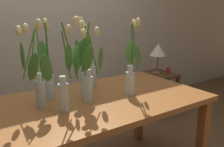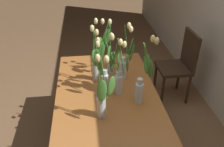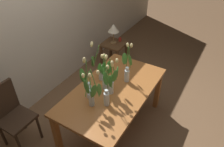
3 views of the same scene
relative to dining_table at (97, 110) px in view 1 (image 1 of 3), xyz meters
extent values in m
cube|color=beige|center=(0.00, 1.45, 0.70)|extent=(9.00, 0.10, 2.70)
cube|color=#A3602D|center=(0.00, 0.00, 0.07)|extent=(1.60, 0.90, 0.04)
cube|color=#A3602D|center=(0.74, -0.39, -0.30)|extent=(0.07, 0.07, 0.70)
cube|color=#A3602D|center=(0.74, 0.39, -0.30)|extent=(0.07, 0.07, 0.70)
cylinder|color=silver|center=(0.25, -0.07, 0.18)|extent=(0.07, 0.07, 0.18)
cylinder|color=silver|center=(0.25, -0.07, 0.30)|extent=(0.04, 0.04, 0.05)
cylinder|color=silver|center=(0.25, -0.07, 0.15)|extent=(0.06, 0.06, 0.11)
cylinder|color=#3D752D|center=(0.28, -0.08, 0.46)|extent=(0.05, 0.02, 0.34)
ellipsoid|color=#F4E093|center=(0.30, -0.09, 0.63)|extent=(0.04, 0.04, 0.06)
ellipsoid|color=#4C8E38|center=(0.32, -0.07, 0.39)|extent=(0.06, 0.09, 0.18)
cylinder|color=#3D752D|center=(0.28, -0.05, 0.46)|extent=(0.06, 0.04, 0.33)
ellipsoid|color=#F4E093|center=(0.30, -0.03, 0.62)|extent=(0.04, 0.04, 0.06)
ellipsoid|color=#4C8E38|center=(0.30, 0.00, 0.41)|extent=(0.07, 0.09, 0.17)
cylinder|color=silver|center=(-0.08, -0.01, 0.18)|extent=(0.07, 0.07, 0.18)
cylinder|color=silver|center=(-0.08, -0.01, 0.30)|extent=(0.04, 0.04, 0.05)
cylinder|color=silver|center=(-0.08, -0.01, 0.15)|extent=(0.06, 0.06, 0.11)
cylinder|color=#3D752D|center=(-0.08, 0.02, 0.45)|extent=(0.02, 0.06, 0.32)
ellipsoid|color=#F4E093|center=(-0.09, 0.05, 0.62)|extent=(0.04, 0.04, 0.06)
ellipsoid|color=#427F33|center=(-0.12, 0.06, 0.39)|extent=(0.10, 0.07, 0.18)
cylinder|color=#3D752D|center=(-0.05, -0.04, 0.44)|extent=(0.05, 0.06, 0.28)
ellipsoid|color=#F4E093|center=(-0.03, -0.07, 0.58)|extent=(0.04, 0.04, 0.06)
ellipsoid|color=#427F33|center=(0.00, -0.06, 0.40)|extent=(0.07, 0.08, 0.18)
cylinder|color=#3D752D|center=(-0.05, 0.05, 0.44)|extent=(0.05, 0.12, 0.28)
ellipsoid|color=#F4E093|center=(-0.03, 0.11, 0.59)|extent=(0.04, 0.04, 0.06)
ellipsoid|color=#427F33|center=(-0.06, 0.10, 0.43)|extent=(0.10, 0.05, 0.18)
cylinder|color=#3D752D|center=(-0.10, -0.04, 0.43)|extent=(0.05, 0.05, 0.28)
ellipsoid|color=#F4E093|center=(-0.12, -0.06, 0.57)|extent=(0.04, 0.04, 0.06)
ellipsoid|color=#427F33|center=(-0.11, -0.09, 0.42)|extent=(0.09, 0.09, 0.18)
cylinder|color=silver|center=(0.10, 0.26, 0.18)|extent=(0.07, 0.07, 0.18)
cylinder|color=silver|center=(0.10, 0.26, 0.30)|extent=(0.04, 0.04, 0.05)
cylinder|color=silver|center=(0.10, 0.26, 0.15)|extent=(0.06, 0.06, 0.11)
cylinder|color=#56933D|center=(0.09, 0.32, 0.46)|extent=(0.03, 0.11, 0.33)
ellipsoid|color=#F4E093|center=(0.08, 0.37, 0.64)|extent=(0.04, 0.04, 0.06)
ellipsoid|color=#427F33|center=(0.06, 0.35, 0.38)|extent=(0.08, 0.05, 0.17)
cylinder|color=#56933D|center=(0.07, 0.30, 0.46)|extent=(0.06, 0.09, 0.34)
ellipsoid|color=#F4E093|center=(0.05, 0.34, 0.64)|extent=(0.04, 0.04, 0.06)
ellipsoid|color=#427F33|center=(0.03, 0.32, 0.41)|extent=(0.12, 0.06, 0.18)
cylinder|color=silver|center=(-0.04, 0.10, 0.18)|extent=(0.07, 0.07, 0.18)
cylinder|color=silver|center=(-0.04, 0.10, 0.30)|extent=(0.04, 0.04, 0.05)
cylinder|color=silver|center=(-0.04, 0.10, 0.15)|extent=(0.06, 0.06, 0.11)
cylinder|color=#56933D|center=(-0.06, 0.07, 0.45)|extent=(0.04, 0.05, 0.32)
ellipsoid|color=#F4E093|center=(-0.07, 0.05, 0.62)|extent=(0.04, 0.04, 0.06)
ellipsoid|color=#427F33|center=(-0.06, 0.02, 0.47)|extent=(0.08, 0.07, 0.17)
cylinder|color=#56933D|center=(-0.03, 0.13, 0.43)|extent=(0.02, 0.04, 0.28)
ellipsoid|color=#F4E093|center=(-0.03, 0.14, 0.57)|extent=(0.04, 0.04, 0.06)
ellipsoid|color=#427F33|center=(-0.05, 0.17, 0.38)|extent=(0.08, 0.05, 0.17)
cylinder|color=silver|center=(-0.38, 0.07, 0.18)|extent=(0.07, 0.07, 0.18)
cylinder|color=silver|center=(-0.38, 0.07, 0.30)|extent=(0.04, 0.04, 0.05)
cylinder|color=silver|center=(-0.38, 0.07, 0.15)|extent=(0.06, 0.06, 0.11)
cylinder|color=#478433|center=(-0.42, 0.04, 0.45)|extent=(0.08, 0.07, 0.31)
ellipsoid|color=#F4E093|center=(-0.46, 0.01, 0.61)|extent=(0.04, 0.04, 0.06)
ellipsoid|color=#427F33|center=(-0.44, -0.01, 0.39)|extent=(0.09, 0.09, 0.18)
cylinder|color=#478433|center=(-0.44, 0.08, 0.44)|extent=(0.10, 0.01, 0.29)
ellipsoid|color=#F4E093|center=(-0.48, 0.08, 0.60)|extent=(0.04, 0.04, 0.06)
ellipsoid|color=#427F33|center=(-0.48, 0.05, 0.45)|extent=(0.03, 0.11, 0.18)
cylinder|color=#478433|center=(-0.39, 0.00, 0.46)|extent=(0.03, 0.12, 0.33)
ellipsoid|color=#F4E093|center=(-0.40, -0.06, 0.64)|extent=(0.04, 0.04, 0.06)
ellipsoid|color=#427F33|center=(-0.37, -0.04, 0.38)|extent=(0.09, 0.04, 0.18)
cylinder|color=silver|center=(-0.29, -0.08, 0.18)|extent=(0.07, 0.07, 0.18)
cylinder|color=silver|center=(-0.29, -0.08, 0.30)|extent=(0.04, 0.04, 0.05)
cylinder|color=silver|center=(-0.29, -0.08, 0.15)|extent=(0.06, 0.06, 0.11)
cylinder|color=#3D752D|center=(-0.25, -0.07, 0.45)|extent=(0.06, 0.02, 0.31)
ellipsoid|color=#F4E093|center=(-0.23, -0.06, 0.60)|extent=(0.04, 0.04, 0.06)
ellipsoid|color=#427F33|center=(-0.22, -0.03, 0.42)|extent=(0.06, 0.10, 0.18)
cylinder|color=#3D752D|center=(-0.24, -0.09, 0.47)|extent=(0.09, 0.03, 0.35)
ellipsoid|color=#F4E093|center=(-0.19, -0.10, 0.65)|extent=(0.04, 0.04, 0.06)
ellipsoid|color=#427F33|center=(-0.19, -0.07, 0.38)|extent=(0.04, 0.07, 0.17)
cylinder|color=silver|center=(-0.28, 0.18, 0.18)|extent=(0.07, 0.07, 0.18)
cylinder|color=silver|center=(-0.28, 0.18, 0.30)|extent=(0.04, 0.04, 0.05)
cylinder|color=silver|center=(-0.28, 0.18, 0.15)|extent=(0.06, 0.06, 0.11)
cylinder|color=#3D752D|center=(-0.28, 0.20, 0.46)|extent=(0.02, 0.04, 0.34)
ellipsoid|color=#F4E093|center=(-0.27, 0.22, 0.63)|extent=(0.04, 0.04, 0.06)
ellipsoid|color=#427F33|center=(-0.29, 0.25, 0.42)|extent=(0.08, 0.07, 0.18)
cylinder|color=#3D752D|center=(-0.27, 0.21, 0.45)|extent=(0.03, 0.06, 0.31)
ellipsoid|color=#F4E093|center=(-0.26, 0.24, 0.60)|extent=(0.04, 0.04, 0.06)
ellipsoid|color=#427F33|center=(-0.28, 0.26, 0.37)|extent=(0.10, 0.08, 0.18)
cube|color=brown|center=(1.42, 0.82, -0.12)|extent=(0.44, 0.44, 0.04)
cube|color=brown|center=(1.23, 0.63, -0.39)|extent=(0.04, 0.04, 0.51)
cube|color=brown|center=(1.61, 0.63, -0.39)|extent=(0.04, 0.04, 0.51)
cube|color=brown|center=(1.23, 1.01, -0.39)|extent=(0.04, 0.04, 0.51)
cube|color=brown|center=(1.61, 1.01, -0.39)|extent=(0.04, 0.04, 0.51)
cylinder|color=olive|center=(1.43, 0.84, -0.09)|extent=(0.12, 0.12, 0.02)
cylinder|color=olive|center=(1.43, 0.84, 0.03)|extent=(0.02, 0.02, 0.22)
cone|color=#F2E5C6|center=(1.43, 0.84, 0.22)|extent=(0.22, 0.22, 0.16)
cylinder|color=#B72D23|center=(1.55, 0.76, -0.06)|extent=(0.06, 0.06, 0.07)
camera|label=1|loc=(-0.83, -1.44, 0.71)|focal=38.87mm
camera|label=2|loc=(1.65, -0.16, 1.35)|focal=38.01mm
camera|label=3|loc=(-1.85, -1.09, 1.92)|focal=34.12mm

